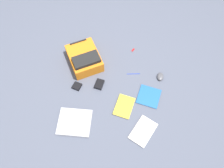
# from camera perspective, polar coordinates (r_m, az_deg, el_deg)

# --- Properties ---
(ground_plane) EXTENTS (4.03, 4.03, 0.00)m
(ground_plane) POSITION_cam_1_polar(r_m,az_deg,el_deg) (2.34, -1.14, -0.85)
(ground_plane) COLOR #4C5160
(backpack) EXTENTS (0.49, 0.51, 0.18)m
(backpack) POSITION_cam_1_polar(r_m,az_deg,el_deg) (2.47, -7.05, 6.52)
(backpack) COLOR orange
(backpack) RESTS_ON ground_plane
(laptop) EXTENTS (0.36, 0.33, 0.03)m
(laptop) POSITION_cam_1_polar(r_m,az_deg,el_deg) (2.19, -9.56, -9.62)
(laptop) COLOR #929296
(laptop) RESTS_ON ground_plane
(book_comic) EXTENTS (0.23, 0.23, 0.01)m
(book_comic) POSITION_cam_1_polar(r_m,az_deg,el_deg) (2.32, 9.39, -3.15)
(book_comic) COLOR silver
(book_comic) RESTS_ON ground_plane
(book_blue) EXTENTS (0.25, 0.31, 0.02)m
(book_blue) POSITION_cam_1_polar(r_m,az_deg,el_deg) (2.17, 7.96, -11.85)
(book_blue) COLOR silver
(book_blue) RESTS_ON ground_plane
(book_red) EXTENTS (0.17, 0.24, 0.02)m
(book_red) POSITION_cam_1_polar(r_m,az_deg,el_deg) (2.24, 3.14, -5.76)
(book_red) COLOR silver
(book_red) RESTS_ON ground_plane
(computer_mouse) EXTENTS (0.08, 0.11, 0.04)m
(computer_mouse) POSITION_cam_1_polar(r_m,az_deg,el_deg) (2.44, 12.27, 1.87)
(computer_mouse) COLOR #4C4C51
(computer_mouse) RESTS_ON ground_plane
(power_brick) EXTENTS (0.08, 0.11, 0.03)m
(power_brick) POSITION_cam_1_polar(r_m,az_deg,el_deg) (2.34, -3.23, 0.02)
(power_brick) COLOR black
(power_brick) RESTS_ON ground_plane
(pen_black) EXTENTS (0.14, 0.05, 0.01)m
(pen_black) POSITION_cam_1_polar(r_m,az_deg,el_deg) (2.43, 5.47, 2.64)
(pen_black) COLOR #1933B2
(pen_black) RESTS_ON ground_plane
(earbud_pouch) EXTENTS (0.09, 0.09, 0.03)m
(earbud_pouch) POSITION_cam_1_polar(r_m,az_deg,el_deg) (2.36, -8.97, -0.54)
(earbud_pouch) COLOR black
(earbud_pouch) RESTS_ON ground_plane
(usb_stick) EXTENTS (0.03, 0.05, 0.01)m
(usb_stick) POSITION_cam_1_polar(r_m,az_deg,el_deg) (2.62, 5.40, 8.70)
(usb_stick) COLOR #B21919
(usb_stick) RESTS_ON ground_plane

